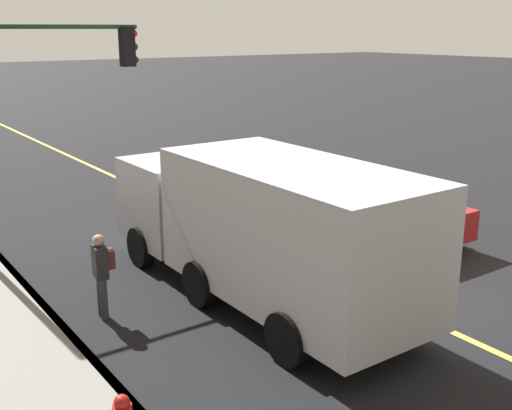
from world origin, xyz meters
name	(u,v)px	position (x,y,z in m)	size (l,w,h in m)	color
ground	(362,291)	(0.00, 0.00, 0.00)	(200.00, 200.00, 0.00)	black
curb_edge	(100,371)	(0.00, 5.61, 0.07)	(80.00, 0.16, 0.15)	slate
lane_stripe_center	(362,291)	(0.00, 0.00, 0.01)	(80.00, 0.16, 0.01)	#D8CC4C
car_red	(378,204)	(2.45, -2.93, 0.82)	(4.65, 2.11, 1.57)	red
truck_white	(262,223)	(0.90, 1.89, 1.56)	(7.76, 2.60, 2.88)	silver
pedestrian_with_backpack	(102,270)	(1.90, 4.75, 0.93)	(0.41, 0.40, 1.61)	#383838
traffic_light_mast	(42,94)	(5.61, 4.42, 3.78)	(0.28, 3.92, 5.50)	#1E3823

